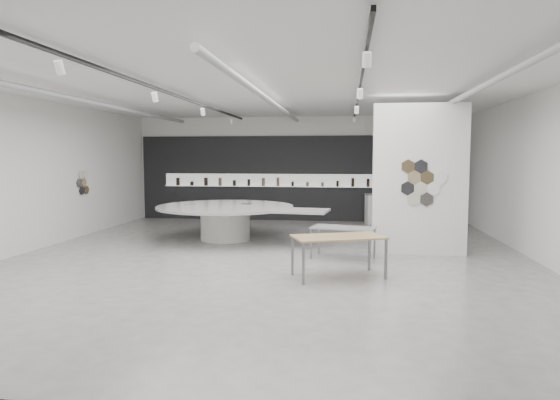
# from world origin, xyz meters

# --- Properties ---
(room) EXTENTS (12.02, 14.02, 3.82)m
(room) POSITION_xyz_m (-0.09, -0.00, 2.07)
(room) COLOR #A19D98
(room) RESTS_ON ground
(back_wall_display) EXTENTS (11.80, 0.27, 3.10)m
(back_wall_display) POSITION_xyz_m (-0.08, 6.93, 1.54)
(back_wall_display) COLOR black
(back_wall_display) RESTS_ON ground
(partition_column) EXTENTS (2.20, 0.38, 3.60)m
(partition_column) POSITION_xyz_m (3.50, 1.00, 1.80)
(partition_column) COLOR white
(partition_column) RESTS_ON ground
(display_island) EXTENTS (5.10, 4.27, 0.98)m
(display_island) POSITION_xyz_m (-1.53, 2.35, 0.64)
(display_island) COLOR white
(display_island) RESTS_ON ground
(sample_table_wood) EXTENTS (1.92, 1.43, 0.81)m
(sample_table_wood) POSITION_xyz_m (1.63, -1.62, 0.75)
(sample_table_wood) COLOR #A78656
(sample_table_wood) RESTS_ON ground
(sample_table_stone) EXTENTS (1.55, 1.03, 0.73)m
(sample_table_stone) POSITION_xyz_m (1.70, 0.20, 0.67)
(sample_table_stone) COLOR gray
(sample_table_stone) RESTS_ON ground
(kitchen_counter) EXTENTS (1.92, 0.95, 1.45)m
(kitchen_counter) POSITION_xyz_m (3.35, 6.51, 0.52)
(kitchen_counter) COLOR white
(kitchen_counter) RESTS_ON ground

